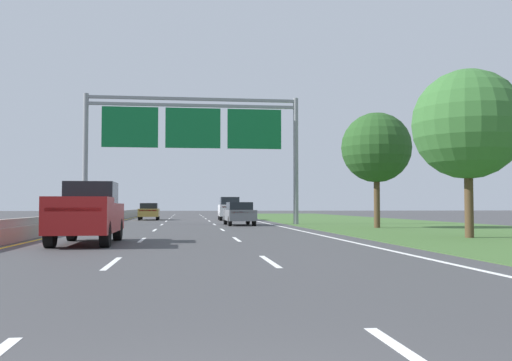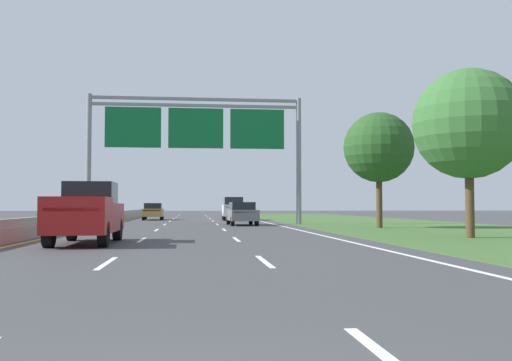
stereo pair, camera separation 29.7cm
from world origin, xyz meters
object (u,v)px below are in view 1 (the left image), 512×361
pickup_truck_red (88,213)px  overhead_sign_gantry (193,133)px  car_gold_left_lane_sedan (149,211)px  roadside_tree_mid (376,148)px  car_grey_right_lane_sedan (239,213)px  roadside_tree_near (468,124)px  car_white_right_lane_suv (229,208)px

pickup_truck_red → overhead_sign_gantry: bearing=-12.0°
pickup_truck_red → car_gold_left_lane_sedan: 33.40m
overhead_sign_gantry → car_gold_left_lane_sedan: (-3.89, 14.03, -5.61)m
pickup_truck_red → roadside_tree_mid: roadside_tree_mid is taller
car_grey_right_lane_sedan → roadside_tree_near: size_ratio=0.64×
car_white_right_lane_suv → roadside_tree_mid: 21.06m
roadside_tree_mid → car_gold_left_lane_sedan: bearing=124.9°
overhead_sign_gantry → roadside_tree_mid: 13.09m
car_grey_right_lane_sedan → car_gold_left_lane_sedan: bearing=23.1°
car_grey_right_lane_sedan → car_gold_left_lane_sedan: 16.78m
overhead_sign_gantry → pickup_truck_red: bearing=-101.3°
pickup_truck_red → roadside_tree_near: roadside_tree_near is taller
car_gold_left_lane_sedan → roadside_tree_mid: size_ratio=0.64×
pickup_truck_red → roadside_tree_near: (15.04, 1.66, 3.64)m
car_grey_right_lane_sedan → roadside_tree_mid: (7.70, -5.92, 3.99)m
car_grey_right_lane_sedan → roadside_tree_mid: size_ratio=0.64×
car_white_right_lane_suv → overhead_sign_gantry: bearing=165.2°
overhead_sign_gantry → pickup_truck_red: overhead_sign_gantry is taller
car_grey_right_lane_sedan → car_gold_left_lane_sedan: size_ratio=1.01×
pickup_truck_red → roadside_tree_mid: bearing=-50.9°
car_white_right_lane_suv → roadside_tree_near: roadside_tree_near is taller
car_gold_left_lane_sedan → roadside_tree_mid: bearing=-145.9°
car_gold_left_lane_sedan → car_grey_right_lane_sedan: bearing=-156.0°
overhead_sign_gantry → car_grey_right_lane_sedan: bearing=-20.8°
car_grey_right_lane_sedan → car_gold_left_lane_sedan: (-7.04, 15.23, 0.00)m
pickup_truck_red → car_grey_right_lane_sedan: (7.04, 18.17, -0.26)m
overhead_sign_gantry → roadside_tree_mid: overhead_sign_gantry is taller
roadside_tree_near → car_white_right_lane_suv: bearing=104.4°
overhead_sign_gantry → car_gold_left_lane_sedan: bearing=105.5°
car_grey_right_lane_sedan → car_white_right_lane_suv: (0.33, 13.45, 0.28)m
roadside_tree_near → roadside_tree_mid: (-0.29, 10.58, 0.10)m
overhead_sign_gantry → roadside_tree_near: (11.15, -17.71, -1.72)m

